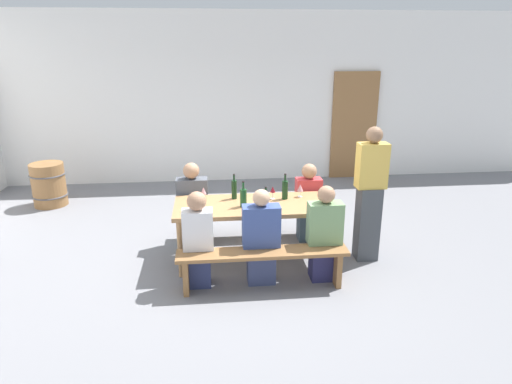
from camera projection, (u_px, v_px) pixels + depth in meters
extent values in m
plane|color=slate|center=(256.00, 259.00, 5.78)|extent=(24.00, 24.00, 0.00)
cube|color=white|center=(236.00, 98.00, 8.76)|extent=(14.00, 0.20, 3.20)
cube|color=olive|center=(354.00, 126.00, 9.03)|extent=(0.90, 0.06, 2.10)
cube|color=#9E7247|center=(256.00, 206.00, 5.55)|extent=(1.99, 0.81, 0.05)
cylinder|color=#9E7247|center=(181.00, 249.00, 5.25)|extent=(0.07, 0.07, 0.70)
cylinder|color=#9E7247|center=(335.00, 242.00, 5.43)|extent=(0.07, 0.07, 0.70)
cylinder|color=#9E7247|center=(183.00, 226.00, 5.91)|extent=(0.07, 0.07, 0.70)
cylinder|color=#9E7247|center=(321.00, 221.00, 6.09)|extent=(0.07, 0.07, 0.70)
cube|color=olive|center=(263.00, 253.00, 4.98)|extent=(1.89, 0.30, 0.04)
cube|color=olive|center=(186.00, 275.00, 4.96)|extent=(0.06, 0.24, 0.41)
cube|color=olive|center=(337.00, 267.00, 5.13)|extent=(0.06, 0.24, 0.41)
cube|color=olive|center=(251.00, 208.00, 6.31)|extent=(1.89, 0.30, 0.04)
cube|color=olive|center=(190.00, 226.00, 6.30)|extent=(0.06, 0.24, 0.41)
cube|color=olive|center=(310.00, 221.00, 6.47)|extent=(0.06, 0.24, 0.41)
cylinder|color=#194723|center=(243.00, 198.00, 5.42)|extent=(0.08, 0.08, 0.22)
cylinder|color=#194723|center=(243.00, 186.00, 5.37)|extent=(0.03, 0.03, 0.09)
cylinder|color=black|center=(243.00, 182.00, 5.35)|extent=(0.03, 0.03, 0.01)
cylinder|color=#143319|center=(266.00, 203.00, 5.25)|extent=(0.07, 0.07, 0.21)
cylinder|color=#143319|center=(266.00, 191.00, 5.21)|extent=(0.02, 0.02, 0.08)
cylinder|color=black|center=(266.00, 187.00, 5.19)|extent=(0.03, 0.03, 0.01)
cylinder|color=#143319|center=(285.00, 190.00, 5.68)|extent=(0.07, 0.07, 0.23)
cylinder|color=#143319|center=(285.00, 178.00, 5.63)|extent=(0.03, 0.03, 0.08)
cylinder|color=black|center=(285.00, 174.00, 5.62)|extent=(0.03, 0.03, 0.01)
cylinder|color=#143319|center=(234.00, 190.00, 5.69)|extent=(0.07, 0.07, 0.24)
cylinder|color=#143319|center=(234.00, 178.00, 5.64)|extent=(0.02, 0.02, 0.07)
cylinder|color=black|center=(234.00, 174.00, 5.63)|extent=(0.03, 0.03, 0.01)
cylinder|color=silver|center=(273.00, 199.00, 5.71)|extent=(0.06, 0.06, 0.01)
cylinder|color=silver|center=(273.00, 195.00, 5.70)|extent=(0.01, 0.01, 0.09)
cone|color=maroon|center=(273.00, 189.00, 5.67)|extent=(0.07, 0.07, 0.07)
cylinder|color=silver|center=(259.00, 204.00, 5.52)|extent=(0.06, 0.06, 0.01)
cylinder|color=silver|center=(259.00, 201.00, 5.51)|extent=(0.01, 0.01, 0.08)
cone|color=#D18C93|center=(259.00, 194.00, 5.48)|extent=(0.08, 0.08, 0.09)
cylinder|color=silver|center=(300.00, 197.00, 5.79)|extent=(0.06, 0.06, 0.01)
cylinder|color=silver|center=(300.00, 194.00, 5.78)|extent=(0.01, 0.01, 0.07)
cone|color=#D18C93|center=(300.00, 188.00, 5.75)|extent=(0.08, 0.08, 0.09)
cylinder|color=silver|center=(204.00, 199.00, 5.70)|extent=(0.06, 0.06, 0.01)
cylinder|color=silver|center=(204.00, 196.00, 5.69)|extent=(0.01, 0.01, 0.07)
cone|color=#D18C93|center=(203.00, 191.00, 5.66)|extent=(0.07, 0.07, 0.09)
cube|color=navy|center=(199.00, 266.00, 5.11)|extent=(0.25, 0.24, 0.45)
cube|color=silver|center=(198.00, 229.00, 4.97)|extent=(0.33, 0.20, 0.45)
sphere|color=#A87A5B|center=(197.00, 201.00, 4.87)|extent=(0.21, 0.21, 0.21)
cube|color=#374067|center=(261.00, 263.00, 5.18)|extent=(0.31, 0.24, 0.45)
cube|color=#384C8C|center=(261.00, 226.00, 5.04)|extent=(0.42, 0.20, 0.47)
sphere|color=tan|center=(261.00, 198.00, 4.94)|extent=(0.19, 0.19, 0.19)
cube|color=navy|center=(323.00, 260.00, 5.25)|extent=(0.29, 0.24, 0.45)
cube|color=#729966|center=(325.00, 223.00, 5.11)|extent=(0.39, 0.20, 0.48)
sphere|color=#A87A5B|center=(326.00, 194.00, 5.00)|extent=(0.20, 0.20, 0.20)
cube|color=#2F5050|center=(194.00, 228.00, 6.16)|extent=(0.31, 0.24, 0.45)
cube|color=#4C515B|center=(192.00, 196.00, 6.01)|extent=(0.41, 0.20, 0.48)
sphere|color=#A87A5B|center=(191.00, 171.00, 5.91)|extent=(0.21, 0.21, 0.21)
cube|color=#3C5361|center=(307.00, 224.00, 6.31)|extent=(0.26, 0.24, 0.45)
cube|color=#C6383D|center=(308.00, 194.00, 6.17)|extent=(0.34, 0.20, 0.43)
sphere|color=#A87A5B|center=(309.00, 171.00, 6.08)|extent=(0.20, 0.20, 0.20)
cube|color=#42474C|center=(367.00, 223.00, 5.68)|extent=(0.27, 0.24, 0.94)
cube|color=gold|center=(372.00, 166.00, 5.45)|extent=(0.36, 0.20, 0.55)
sphere|color=#846047|center=(375.00, 135.00, 5.33)|extent=(0.20, 0.20, 0.20)
cylinder|color=olive|center=(49.00, 184.00, 7.61)|extent=(0.54, 0.54, 0.72)
torus|color=#4C4C51|center=(47.00, 174.00, 7.55)|extent=(0.57, 0.57, 0.02)
torus|color=#4C4C51|center=(50.00, 195.00, 7.66)|extent=(0.57, 0.57, 0.02)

